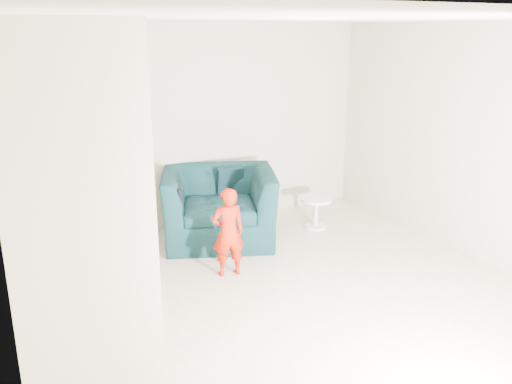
# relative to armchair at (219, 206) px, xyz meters

# --- Properties ---
(floor) EXTENTS (5.50, 5.50, 0.00)m
(floor) POSITION_rel_armchair_xyz_m (-0.05, -2.04, -0.45)
(floor) COLOR tan
(floor) RESTS_ON ground
(ceiling) EXTENTS (5.50, 5.50, 0.00)m
(ceiling) POSITION_rel_armchair_xyz_m (-0.05, -2.04, 2.25)
(ceiling) COLOR silver
(ceiling) RESTS_ON back_wall
(back_wall) EXTENTS (5.00, 0.00, 5.00)m
(back_wall) POSITION_rel_armchair_xyz_m (-0.05, 0.71, 0.90)
(back_wall) COLOR #AEA78E
(back_wall) RESTS_ON floor
(right_wall) EXTENTS (0.00, 5.50, 5.50)m
(right_wall) POSITION_rel_armchair_xyz_m (2.45, -2.04, 0.90)
(right_wall) COLOR #AEA78E
(right_wall) RESTS_ON floor
(armchair) EXTENTS (1.74, 1.64, 0.90)m
(armchair) POSITION_rel_armchair_xyz_m (0.00, 0.00, 0.00)
(armchair) COLOR black
(armchair) RESTS_ON floor
(toddler) EXTENTS (0.39, 0.28, 1.00)m
(toddler) POSITION_rel_armchair_xyz_m (-0.33, -1.01, 0.05)
(toddler) COLOR #A00705
(toddler) RESTS_ON floor
(side_table) EXTENTS (0.43, 0.43, 0.43)m
(side_table) POSITION_rel_armchair_xyz_m (1.33, -0.22, -0.17)
(side_table) COLOR silver
(side_table) RESTS_ON floor
(staircase) EXTENTS (1.02, 3.03, 3.62)m
(staircase) POSITION_rel_armchair_xyz_m (-2.05, -1.49, 0.49)
(staircase) COLOR #ADA089
(staircase) RESTS_ON floor
(cushion) EXTENTS (0.36, 0.17, 0.36)m
(cushion) POSITION_rel_armchair_xyz_m (0.27, 0.26, 0.24)
(cushion) COLOR black
(cushion) RESTS_ON armchair
(throw) EXTENTS (0.05, 0.49, 0.55)m
(throw) POSITION_rel_armchair_xyz_m (-0.63, -0.11, 0.12)
(throw) COLOR black
(throw) RESTS_ON armchair
(phone) EXTENTS (0.03, 0.05, 0.10)m
(phone) POSITION_rel_armchair_xyz_m (-0.24, -1.01, 0.42)
(phone) COLOR black
(phone) RESTS_ON toddler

